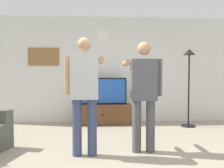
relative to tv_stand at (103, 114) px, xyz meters
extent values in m
plane|color=#9E937F|center=(0.20, -2.60, -0.24)|extent=(8.40, 8.40, 0.00)
cube|color=silver|center=(0.20, 0.35, 1.11)|extent=(6.40, 0.10, 2.70)
cube|color=brown|center=(0.00, 0.00, 0.00)|extent=(1.37, 0.41, 0.49)
sphere|color=black|center=(0.00, -0.22, 0.02)|extent=(0.04, 0.04, 0.04)
cube|color=black|center=(0.00, 0.05, 0.57)|extent=(1.15, 0.06, 0.65)
cube|color=blue|center=(0.00, 0.02, 0.57)|extent=(1.09, 0.01, 0.59)
cylinder|color=white|center=(0.00, 0.29, 1.98)|extent=(0.31, 0.03, 0.31)
cube|color=olive|center=(-1.50, 0.30, 1.43)|extent=(0.77, 0.04, 0.45)
cylinder|color=black|center=(2.00, -0.36, -0.23)|extent=(0.32, 0.32, 0.03)
cylinder|color=black|center=(2.00, -0.36, 0.61)|extent=(0.04, 0.04, 1.66)
cone|color=black|center=(2.00, -0.36, 1.51)|extent=(0.28, 0.28, 0.14)
cylinder|color=#384266|center=(-0.43, -2.23, 0.18)|extent=(0.14, 0.14, 0.86)
cylinder|color=#384266|center=(-0.20, -2.23, 0.18)|extent=(0.14, 0.14, 0.86)
cube|color=#B7B7B7|center=(-0.32, -2.23, 0.94)|extent=(0.41, 0.22, 0.65)
sphere|color=tan|center=(-0.32, -2.23, 1.43)|extent=(0.21, 0.21, 0.21)
cylinder|color=tan|center=(-0.57, -2.23, 0.97)|extent=(0.09, 0.09, 0.58)
cylinder|color=tan|center=(-0.06, -1.94, 1.21)|extent=(0.09, 0.58, 0.09)
cube|color=white|center=(-0.06, -1.62, 1.21)|extent=(0.04, 0.12, 0.04)
cylinder|color=#4C4C51|center=(0.50, -2.11, 0.17)|extent=(0.14, 0.14, 0.82)
cylinder|color=#4C4C51|center=(0.71, -2.11, 0.17)|extent=(0.14, 0.14, 0.82)
cube|color=#4C4C56|center=(0.60, -2.11, 0.90)|extent=(0.40, 0.22, 0.65)
sphere|color=tan|center=(0.60, -2.11, 1.39)|extent=(0.21, 0.21, 0.21)
cylinder|color=tan|center=(0.36, -1.82, 1.17)|extent=(0.09, 0.58, 0.09)
cube|color=white|center=(0.36, -1.50, 1.17)|extent=(0.04, 0.12, 0.04)
cylinder|color=#4C4C56|center=(0.85, -2.11, 0.93)|extent=(0.09, 0.09, 0.58)
camera|label=1|loc=(-0.09, -5.76, 0.98)|focal=37.69mm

